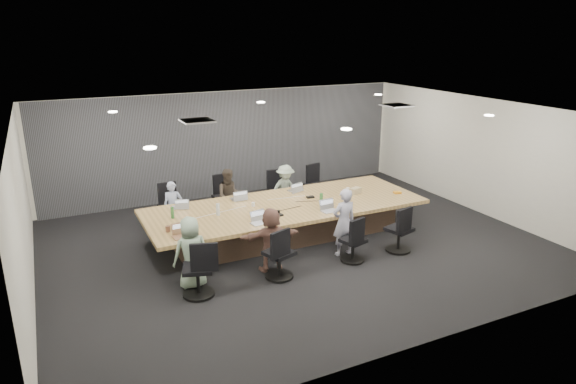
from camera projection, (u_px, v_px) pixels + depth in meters
name	position (u px, v px, depth m)	size (l,w,h in m)	color
floor	(296.00, 244.00, 10.83)	(10.00, 8.00, 0.00)	black
ceiling	(297.00, 112.00, 9.97)	(10.00, 8.00, 0.00)	white
wall_back	(230.00, 143.00, 13.83)	(10.00, 2.80, 0.00)	beige
wall_front	(429.00, 256.00, 6.97)	(10.00, 2.80, 0.00)	beige
wall_left	(22.00, 219.00, 8.32)	(8.00, 2.80, 0.00)	beige
wall_right	(480.00, 156.00, 12.48)	(8.00, 2.80, 0.00)	beige
curtain	(231.00, 144.00, 13.76)	(9.80, 0.04, 2.80)	#4E4F56
conference_table	(286.00, 219.00, 11.13)	(6.00, 2.20, 0.74)	brown
chair_0	(170.00, 210.00, 11.71)	(0.53, 0.53, 0.79)	black
chair_1	(225.00, 200.00, 12.25)	(0.58, 0.58, 0.86)	black
chair_2	(279.00, 195.00, 12.86)	(0.51, 0.51, 0.76)	black
chair_3	(315.00, 188.00, 13.28)	(0.54, 0.54, 0.80)	black
chair_4	(198.00, 273.00, 8.64)	(0.57, 0.57, 0.85)	black
chair_5	(279.00, 257.00, 9.28)	(0.55, 0.55, 0.81)	black
chair_6	(353.00, 244.00, 9.95)	(0.49, 0.49, 0.72)	black
chair_7	(399.00, 233.00, 10.40)	(0.54, 0.54, 0.80)	black
person_0	(173.00, 207.00, 11.35)	(0.42, 0.28, 1.16)	#A5B1D3
laptop_0	(179.00, 207.00, 10.83)	(0.29, 0.20, 0.02)	#B2B2B7
person_1	(230.00, 196.00, 11.88)	(0.63, 0.49, 1.29)	#3B322A
laptop_1	(238.00, 199.00, 11.38)	(0.32, 0.22, 0.02)	#B2B2B7
person_2	(285.00, 189.00, 12.49)	(0.79, 0.45, 1.22)	#8D9F8E
laptop_2	(295.00, 190.00, 11.97)	(0.33, 0.23, 0.02)	#B2B2B7
person_4	(191.00, 253.00, 8.87)	(0.63, 0.41, 1.30)	#89A48A
laptop_4	(183.00, 236.00, 9.31)	(0.35, 0.24, 0.02)	#8C6647
person_5	(271.00, 239.00, 9.51)	(1.14, 0.36, 1.23)	brown
laptop_5	(259.00, 223.00, 9.94)	(0.32, 0.22, 0.02)	#B2B2B7
person_6	(344.00, 222.00, 10.15)	(0.51, 0.33, 1.39)	#9E9EB5
laptop_6	(330.00, 211.00, 10.60)	(0.34, 0.23, 0.02)	#B2B2B7
bottle_green_left	(172.00, 213.00, 10.19)	(0.07, 0.07, 0.23)	#327332
bottle_green_right	(321.00, 199.00, 10.96)	(0.07, 0.07, 0.26)	#327332
bottle_clear	(218.00, 210.00, 10.36)	(0.07, 0.07, 0.24)	silver
cup_white_far	(253.00, 204.00, 10.90)	(0.07, 0.07, 0.09)	white
cup_white_near	(348.00, 190.00, 11.82)	(0.09, 0.09, 0.11)	white
mug_brown	(168.00, 229.00, 9.54)	(0.09, 0.09, 0.11)	brown
mic_left	(279.00, 215.00, 10.35)	(0.16, 0.10, 0.03)	black
mic_right	(310.00, 197.00, 11.46)	(0.17, 0.11, 0.03)	black
stapler	(276.00, 212.00, 10.47)	(0.17, 0.04, 0.06)	black
canvas_bag	(355.00, 191.00, 11.74)	(0.25, 0.15, 0.14)	tan
snack_packet	(397.00, 192.00, 11.78)	(0.17, 0.11, 0.04)	orange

